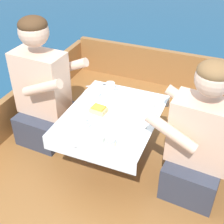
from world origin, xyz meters
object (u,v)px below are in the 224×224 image
Objects in this scene: person_port at (43,93)px; person_starboard at (199,142)px; coffee_cup_starboard at (81,122)px; sandwich at (99,110)px; coffee_cup_port at (110,86)px; tin_can at (111,143)px.

person_starboard is (1.24, -0.10, -0.03)m from person_port.
person_port reaches higher than coffee_cup_starboard.
coffee_cup_port is at bearing 98.60° from sandwich.
person_starboard is at bearing -1.51° from person_port.
person_port reaches higher than coffee_cup_port.
person_port is at bearing -154.00° from coffee_cup_port.
person_port is 0.57m from coffee_cup_starboard.
tin_can is at bearing 35.11° from person_starboard.
person_starboard reaches higher than tin_can.
coffee_cup_port is (-0.05, 0.33, -0.00)m from sandwich.
person_starboard is at bearing -23.44° from coffee_cup_port.
person_starboard is 0.78m from coffee_cup_starboard.
coffee_cup_port is 0.95× the size of coffee_cup_starboard.
sandwich is 0.34m from coffee_cup_port.
coffee_cup_starboard is at bearing -89.08° from coffee_cup_port.
person_port is 9.77× the size of coffee_cup_starboard.
coffee_cup_port is at bearing 28.96° from person_port.
coffee_cup_starboard is 1.59× the size of tin_can.
sandwich is 1.78× the size of tin_can.
coffee_cup_port is 0.68m from tin_can.
sandwich is (0.53, -0.10, 0.04)m from person_port.
coffee_cup_starboard is at bearing 18.51° from person_starboard.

